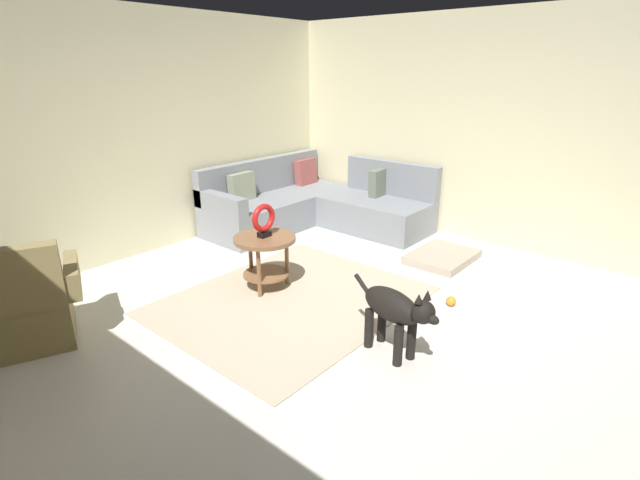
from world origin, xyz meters
name	(u,v)px	position (x,y,z in m)	size (l,w,h in m)	color
ground_plane	(340,338)	(0.00, 0.00, -0.05)	(6.00, 6.00, 0.10)	silver
wall_back	(133,136)	(0.00, 2.94, 1.35)	(6.00, 0.12, 2.70)	beige
wall_right	(496,132)	(2.94, 0.00, 1.35)	(0.12, 6.00, 2.70)	beige
area_rug	(291,300)	(0.15, 0.70, 0.01)	(2.30, 1.90, 0.01)	#BCAD93
sectional_couch	(314,205)	(1.99, 2.01, 0.29)	(2.20, 2.25, 0.88)	gray
armchair	(26,308)	(-1.71, 1.74, 0.32)	(0.97, 0.86, 0.88)	olive
side_table	(265,249)	(0.20, 1.09, 0.42)	(0.60, 0.60, 0.54)	brown
torus_sculpture	(264,220)	(0.20, 1.09, 0.71)	(0.28, 0.08, 0.33)	black
dog_bed_mat	(442,257)	(1.98, 0.08, 0.04)	(0.80, 0.60, 0.09)	#B2A38E
dog	(395,310)	(0.01, -0.50, 0.38)	(0.32, 0.84, 0.63)	black
dog_toy_ball	(451,301)	(1.03, -0.49, 0.05)	(0.09, 0.09, 0.09)	orange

